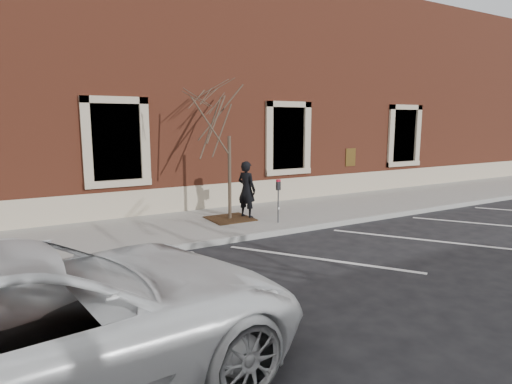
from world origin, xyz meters
TOP-DOWN VIEW (x-y plane):
  - ground at (0.00, 0.00)m, footprint 120.00×120.00m
  - sidewalk_near at (0.00, 1.75)m, footprint 40.00×3.50m
  - curb_near at (0.00, -0.05)m, footprint 40.00×0.12m
  - parking_stripes at (0.00, -2.20)m, footprint 28.00×4.40m
  - building_civic at (0.00, 7.74)m, footprint 40.00×8.62m
  - man at (0.30, 1.68)m, footprint 0.61×0.72m
  - parking_meter at (0.75, 0.65)m, footprint 0.11×0.09m
  - tree_grate at (-0.23, 1.73)m, footprint 1.22×1.22m
  - sapling at (-0.23, 1.73)m, footprint 2.65×2.65m
  - white_truck at (-5.68, -4.55)m, footprint 6.62×3.78m

SIDE VIEW (x-z plane):
  - ground at x=0.00m, z-range 0.00..0.00m
  - parking_stripes at x=0.00m, z-range 0.00..0.01m
  - sidewalk_near at x=0.00m, z-range 0.00..0.15m
  - curb_near at x=0.00m, z-range 0.00..0.15m
  - tree_grate at x=-0.23m, z-range 0.15..0.18m
  - white_truck at x=-5.68m, z-range 0.00..1.74m
  - man at x=0.30m, z-range 0.15..1.84m
  - parking_meter at x=0.75m, z-range 0.39..1.62m
  - sapling at x=-0.23m, z-range 1.03..5.45m
  - building_civic at x=0.00m, z-range 0.00..8.00m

